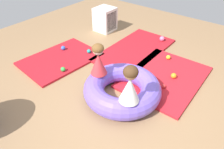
{
  "coord_description": "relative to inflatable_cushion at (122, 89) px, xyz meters",
  "views": [
    {
      "loc": [
        -1.9,
        -1.32,
        2.24
      ],
      "look_at": [
        0.11,
        0.28,
        0.34
      ],
      "focal_mm": 33.73,
      "sensor_mm": 36.0,
      "label": 1
    }
  ],
  "objects": [
    {
      "name": "ground_plane",
      "position": [
        -0.11,
        -0.08,
        -0.16
      ],
      "size": [
        8.0,
        8.0,
        0.0
      ],
      "primitive_type": "plane",
      "color": "#93704C"
    },
    {
      "name": "gym_mat_near_right",
      "position": [
        0.85,
        -0.3,
        -0.14
      ],
      "size": [
        1.58,
        1.19,
        0.04
      ],
      "primitive_type": "cube",
      "rotation": [
        0.0,
        0.0,
        0.01
      ],
      "color": "red",
      "rests_on": "ground"
    },
    {
      "name": "gym_mat_center_rear",
      "position": [
        1.33,
        0.64,
        -0.14
      ],
      "size": [
        1.84,
        0.98,
        0.04
      ],
      "primitive_type": "cube",
      "rotation": [
        0.0,
        0.0,
        -0.0
      ],
      "color": "#B21923",
      "rests_on": "ground"
    },
    {
      "name": "gym_mat_front",
      "position": [
        0.11,
        1.59,
        -0.14
      ],
      "size": [
        1.53,
        1.15,
        0.04
      ],
      "primitive_type": "cube",
      "rotation": [
        0.0,
        0.0,
        -0.09
      ],
      "color": "#B21923",
      "rests_on": "ground"
    },
    {
      "name": "inflatable_cushion",
      "position": [
        0.0,
        0.0,
        0.0
      ],
      "size": [
        1.19,
        1.19,
        0.31
      ],
      "primitive_type": "torus",
      "color": "#7056D1",
      "rests_on": "ground"
    },
    {
      "name": "child_in_red",
      "position": [
        -0.06,
        0.41,
        0.4
      ],
      "size": [
        0.28,
        0.28,
        0.5
      ],
      "rotation": [
        0.0,
        0.0,
        4.8
      ],
      "color": "red",
      "rests_on": "inflatable_cushion"
    },
    {
      "name": "child_in_white",
      "position": [
        -0.28,
        -0.31,
        0.42
      ],
      "size": [
        0.29,
        0.29,
        0.53
      ],
      "rotation": [
        0.0,
        0.0,
        3.22
      ],
      "color": "white",
      "rests_on": "inflatable_cushion"
    },
    {
      "name": "play_ball_teal",
      "position": [
        0.61,
        1.29,
        -0.08
      ],
      "size": [
        0.08,
        0.08,
        0.08
      ],
      "primitive_type": "sphere",
      "color": "teal",
      "rests_on": "gym_mat_front"
    },
    {
      "name": "play_ball_yellow",
      "position": [
        1.4,
        -0.09,
        -0.08
      ],
      "size": [
        0.08,
        0.08,
        0.08
      ],
      "primitive_type": "sphere",
      "color": "yellow",
      "rests_on": "gym_mat_near_right"
    },
    {
      "name": "play_ball_red",
      "position": [
        0.55,
        -0.43,
        -0.08
      ],
      "size": [
        0.07,
        0.07,
        0.07
      ],
      "primitive_type": "sphere",
      "color": "red",
      "rests_on": "gym_mat_near_right"
    },
    {
      "name": "play_ball_green",
      "position": [
        -0.15,
        1.2,
        -0.08
      ],
      "size": [
        0.08,
        0.08,
        0.08
      ],
      "primitive_type": "sphere",
      "color": "green",
      "rests_on": "gym_mat_front"
    },
    {
      "name": "play_ball_blue",
      "position": [
        0.37,
        1.79,
        -0.07
      ],
      "size": [
        0.09,
        0.09,
        0.09
      ],
      "primitive_type": "sphere",
      "color": "blue",
      "rests_on": "gym_mat_front"
    },
    {
      "name": "play_ball_orange",
      "position": [
        0.9,
        -0.44,
        -0.07
      ],
      "size": [
        0.09,
        0.09,
        0.09
      ],
      "primitive_type": "sphere",
      "color": "orange",
      "rests_on": "gym_mat_near_right"
    },
    {
      "name": "play_ball_pink",
      "position": [
        2.01,
        0.37,
        -0.06
      ],
      "size": [
        0.11,
        0.11,
        0.11
      ],
      "primitive_type": "sphere",
      "color": "pink",
      "rests_on": "gym_mat_center_rear"
    },
    {
      "name": "storage_cube",
      "position": [
        1.74,
        1.77,
        0.12
      ],
      "size": [
        0.44,
        0.44,
        0.56
      ],
      "color": "silver",
      "rests_on": "ground"
    }
  ]
}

